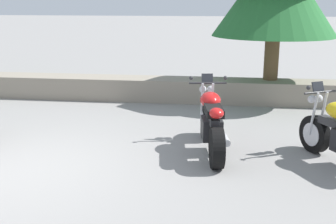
% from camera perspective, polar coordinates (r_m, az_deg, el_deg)
% --- Properties ---
extents(ground_plane, '(120.00, 120.00, 0.00)m').
position_cam_1_polar(ground_plane, '(6.78, -19.77, -7.29)').
color(ground_plane, gray).
extents(stone_wall, '(36.00, 0.80, 0.55)m').
position_cam_1_polar(stone_wall, '(11.00, -8.61, 3.25)').
color(stone_wall, gray).
rests_on(stone_wall, ground).
extents(motorcycle_red_centre, '(0.74, 2.06, 1.18)m').
position_cam_1_polar(motorcycle_red_centre, '(7.06, 5.80, -1.43)').
color(motorcycle_red_centre, black).
rests_on(motorcycle_red_centre, ground).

